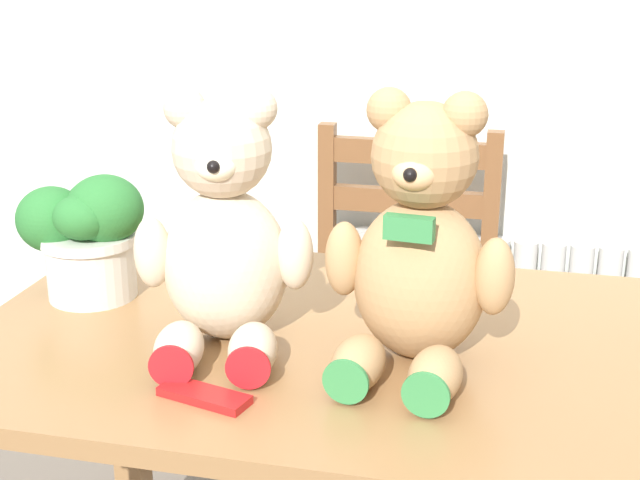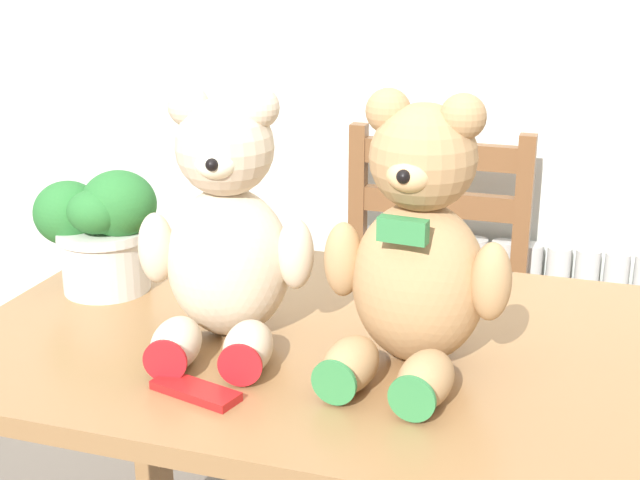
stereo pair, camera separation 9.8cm
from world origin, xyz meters
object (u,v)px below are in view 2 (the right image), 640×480
teddy_bear_left (226,234)px  teddy_bear_right (417,253)px  chocolate_bar (195,391)px  potted_plant (100,227)px  wooden_chair_behind (422,316)px

teddy_bear_left → teddy_bear_right: bearing=169.0°
teddy_bear_left → chocolate_bar: bearing=88.8°
potted_plant → chocolate_bar: bearing=-43.4°
teddy_bear_left → chocolate_bar: (0.03, -0.18, -0.16)m
teddy_bear_left → wooden_chair_behind: bearing=-111.3°
wooden_chair_behind → chocolate_bar: wooden_chair_behind is taller
wooden_chair_behind → chocolate_bar: (-0.11, -0.97, 0.28)m
teddy_bear_left → teddy_bear_right: size_ratio=0.98×
wooden_chair_behind → chocolate_bar: bearing=83.4°
potted_plant → chocolate_bar: 0.44m
teddy_bear_right → chocolate_bar: (-0.25, -0.18, -0.16)m
teddy_bear_right → potted_plant: size_ratio=1.80×
teddy_bear_right → chocolate_bar: size_ratio=3.08×
chocolate_bar → teddy_bear_left: bearing=99.7°
teddy_bear_left → teddy_bear_right: (0.28, -0.00, 0.00)m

